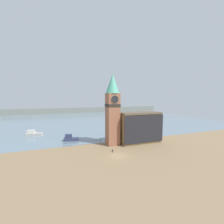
% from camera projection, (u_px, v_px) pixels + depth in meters
% --- Properties ---
extents(ground_plane, '(160.00, 160.00, 0.00)m').
position_uv_depth(ground_plane, '(118.00, 156.00, 36.32)').
color(ground_plane, '#846B4C').
extents(water, '(160.00, 120.00, 0.00)m').
position_uv_depth(water, '(78.00, 118.00, 103.17)').
color(water, slate).
rests_on(water, ground_plane).
extents(far_shoreline, '(180.00, 3.00, 5.00)m').
position_uv_depth(far_shoreline, '(72.00, 110.00, 140.27)').
color(far_shoreline, gray).
rests_on(far_shoreline, water).
extents(pier_railing, '(11.50, 0.08, 1.09)m').
position_uv_depth(pier_railing, '(83.00, 142.00, 44.57)').
color(pier_railing, '#333338').
rests_on(pier_railing, ground_plane).
extents(clock_tower, '(4.10, 4.10, 20.97)m').
position_uv_depth(clock_tower, '(113.00, 108.00, 44.30)').
color(clock_tower, '#935B42').
rests_on(clock_tower, ground_plane).
extents(pier_building, '(13.16, 6.24, 9.56)m').
position_uv_depth(pier_building, '(139.00, 127.00, 47.38)').
color(pier_building, '#A88451').
rests_on(pier_building, ground_plane).
extents(boat_near, '(4.95, 2.39, 2.24)m').
position_uv_depth(boat_near, '(71.00, 138.00, 48.87)').
color(boat_near, '#333856').
rests_on(boat_near, water).
extents(boat_far, '(6.10, 3.27, 2.16)m').
position_uv_depth(boat_far, '(33.00, 134.00, 55.53)').
color(boat_far, '#B7B2A8').
rests_on(boat_far, water).
extents(mooring_bollard_near, '(0.26, 0.26, 0.82)m').
position_uv_depth(mooring_bollard_near, '(112.00, 150.00, 38.68)').
color(mooring_bollard_near, black).
rests_on(mooring_bollard_near, ground_plane).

